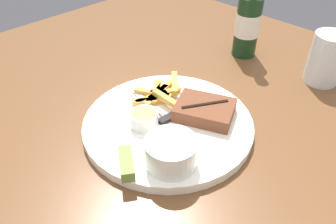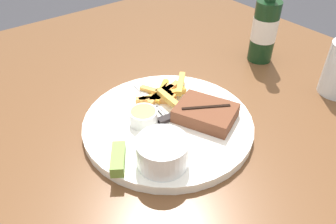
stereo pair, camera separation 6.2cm
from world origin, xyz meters
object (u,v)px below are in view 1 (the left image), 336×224
at_px(dipping_sauce_cup, 144,118).
at_px(pickle_spear, 127,163).
at_px(dinner_plate, 168,124).
at_px(beer_bottle, 248,23).
at_px(drinking_glass, 326,59).
at_px(knife_utensil, 186,110).
at_px(fork_utensil, 143,98).
at_px(steak_portion, 205,110).
at_px(coleslaw_cup, 171,151).

relative_size(dipping_sauce_cup, pickle_spear, 0.81).
xyz_separation_m(dinner_plate, dipping_sauce_cup, (-0.02, -0.04, 0.02)).
height_order(beer_bottle, drinking_glass, beer_bottle).
distance_m(dipping_sauce_cup, drinking_glass, 0.44).
bearing_deg(pickle_spear, knife_utensil, 100.08).
xyz_separation_m(dipping_sauce_cup, beer_bottle, (-0.05, 0.40, 0.05)).
bearing_deg(pickle_spear, fork_utensil, 130.58).
height_order(dipping_sauce_cup, knife_utensil, dipping_sauce_cup).
bearing_deg(dipping_sauce_cup, steak_portion, 58.52).
bearing_deg(fork_utensil, dinner_plate, -0.00).
relative_size(dinner_plate, pickle_spear, 4.98).
height_order(dipping_sauce_cup, fork_utensil, dipping_sauce_cup).
distance_m(fork_utensil, knife_utensil, 0.10).
xyz_separation_m(pickle_spear, drinking_glass, (0.10, 0.51, 0.03)).
relative_size(pickle_spear, beer_bottle, 0.27).
xyz_separation_m(steak_portion, dipping_sauce_cup, (-0.06, -0.10, 0.00)).
height_order(coleslaw_cup, dipping_sauce_cup, coleslaw_cup).
relative_size(dipping_sauce_cup, fork_utensil, 0.40).
bearing_deg(dipping_sauce_cup, fork_utensil, 140.45).
height_order(coleslaw_cup, fork_utensil, coleslaw_cup).
height_order(fork_utensil, knife_utensil, knife_utensil).
distance_m(fork_utensil, drinking_glass, 0.42).
bearing_deg(dipping_sauce_cup, pickle_spear, -56.88).
bearing_deg(coleslaw_cup, drinking_glass, 83.16).
distance_m(pickle_spear, beer_bottle, 0.50).
xyz_separation_m(coleslaw_cup, dipping_sauce_cup, (-0.10, 0.03, -0.01)).
xyz_separation_m(dinner_plate, drinking_glass, (0.13, 0.37, 0.05)).
xyz_separation_m(fork_utensil, drinking_glass, (0.22, 0.36, 0.04)).
xyz_separation_m(knife_utensil, drinking_glass, (0.13, 0.33, 0.04)).
xyz_separation_m(steak_portion, beer_bottle, (-0.11, 0.29, 0.06)).
bearing_deg(beer_bottle, dipping_sauce_cup, -83.19).
xyz_separation_m(dipping_sauce_cup, knife_utensil, (0.03, 0.09, -0.01)).
bearing_deg(pickle_spear, beer_bottle, 102.40).
xyz_separation_m(steak_portion, drinking_glass, (0.09, 0.31, 0.03)).
bearing_deg(fork_utensil, steak_portion, 28.75).
distance_m(steak_portion, dipping_sauce_cup, 0.12).
height_order(steak_portion, beer_bottle, beer_bottle).
bearing_deg(steak_portion, beer_bottle, 110.35).
relative_size(dinner_plate, beer_bottle, 1.33).
relative_size(pickle_spear, fork_utensil, 0.49).
distance_m(knife_utensil, drinking_glass, 0.35).
bearing_deg(knife_utensil, drinking_glass, -13.81).
height_order(pickle_spear, drinking_glass, drinking_glass).
xyz_separation_m(fork_utensil, beer_bottle, (0.02, 0.34, 0.07)).
bearing_deg(drinking_glass, knife_utensil, -111.46).
height_order(dinner_plate, coleslaw_cup, coleslaw_cup).
relative_size(fork_utensil, beer_bottle, 0.55).
distance_m(dinner_plate, fork_utensil, 0.09).
bearing_deg(knife_utensil, dinner_plate, 179.68).
bearing_deg(coleslaw_cup, fork_utensil, 152.69).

